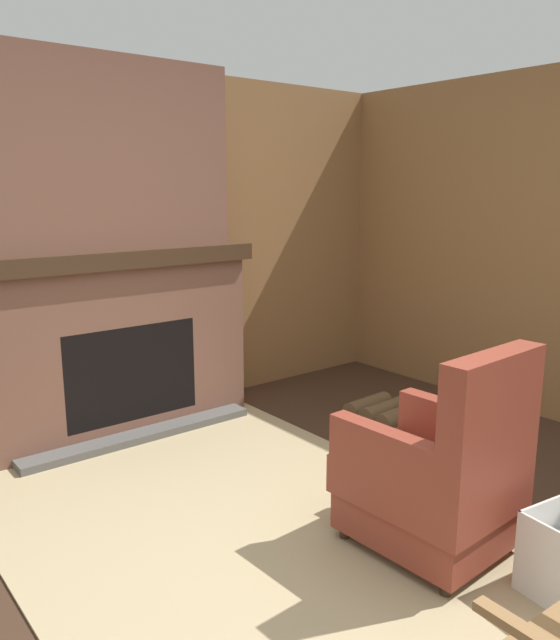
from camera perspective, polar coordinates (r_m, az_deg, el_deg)
ground_plane at (r=2.81m, az=7.47°, el=-23.32°), size 14.00×14.00×0.00m
wood_panel_wall_left at (r=4.40m, az=-16.14°, el=6.22°), size 0.06×5.50×2.42m
fireplace_hearth at (r=4.28m, az=-14.44°, el=-1.96°), size 0.60×1.85×1.23m
chimney_breast at (r=4.18m, az=-15.39°, el=14.32°), size 0.34×1.54×1.17m
area_rug at (r=3.01m, az=-0.19°, el=-20.42°), size 3.45×2.06×0.01m
armchair at (r=2.94m, az=14.13°, el=-13.88°), size 0.72×0.61×0.98m
firewood_stack at (r=4.50m, az=9.43°, el=-8.28°), size 0.45×0.42×0.14m
oil_lamp_vase at (r=4.07m, az=-20.55°, el=7.24°), size 0.12×0.12×0.28m
storage_case at (r=4.37m, az=-10.89°, el=7.69°), size 0.16×0.22×0.14m
decorative_plate_on_mantel at (r=4.23m, az=-15.30°, el=8.35°), size 0.08×0.30×0.29m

